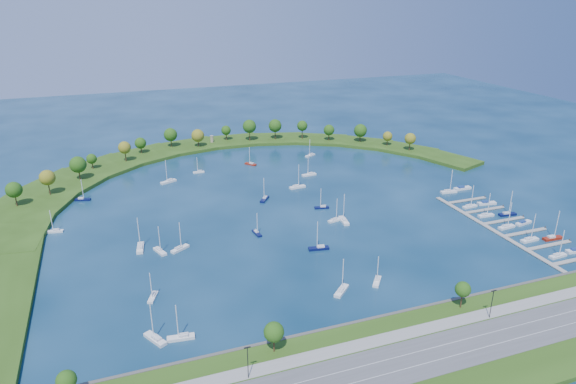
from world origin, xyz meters
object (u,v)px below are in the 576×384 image
object	(u,v)px
docked_boat_3	(553,237)
moored_boat_2	(155,338)
moored_boat_7	(319,247)
moored_boat_20	(180,248)
moored_boat_5	(257,232)
moored_boat_6	(55,230)
moored_boat_4	(251,163)
moored_boat_16	(199,171)
docked_boat_1	(576,251)
moored_boat_17	(322,207)
docked_boat_6	(486,215)
docked_boat_7	(507,214)
docked_boat_11	(462,188)
dock_system	(506,228)
moored_boat_11	(153,296)
moored_boat_10	(181,337)
docked_boat_5	(523,223)
harbor_tower	(212,139)
docked_boat_4	(507,226)
moored_boat_3	(335,219)
moored_boat_15	(377,280)
moored_boat_19	(82,199)
moored_boat_1	(344,220)
docked_boat_0	(558,255)
moored_boat_12	(140,247)
moored_boat_18	(341,290)
docked_boat_2	(530,239)
docked_boat_10	(449,191)
moored_boat_14	(265,199)
docked_boat_9	(486,203)
moored_boat_0	(310,155)
moored_boat_8	(160,250)
docked_boat_8	(470,206)
moored_boat_21	(169,181)

from	to	relation	value
docked_boat_3	moored_boat_2	bearing A→B (deg)	-172.88
moored_boat_7	moored_boat_20	xyz separation A→B (m)	(-53.87, 19.09, -0.01)
moored_boat_5	docked_boat_3	distance (m)	127.15
moored_boat_6	moored_boat_20	size ratio (longest dim) A/B	0.87
moored_boat_20	moored_boat_4	bearing A→B (deg)	26.62
moored_boat_16	moored_boat_20	bearing A→B (deg)	77.31
docked_boat_1	moored_boat_17	bearing A→B (deg)	144.22
moored_boat_7	docked_boat_6	distance (m)	87.34
docked_boat_7	docked_boat_11	size ratio (longest dim) A/B	1.25
dock_system	moored_boat_11	xyz separation A→B (m)	(-155.21, -3.26, 0.51)
moored_boat_10	docked_boat_5	bearing A→B (deg)	-162.96
harbor_tower	moored_boat_20	bearing A→B (deg)	-106.89
moored_boat_20	docked_boat_4	distance (m)	144.10
moored_boat_3	moored_boat_5	bearing A→B (deg)	167.19
moored_boat_16	docked_boat_7	size ratio (longest dim) A/B	0.77
moored_boat_3	moored_boat_11	bearing A→B (deg)	-170.91
moored_boat_3	moored_boat_6	distance (m)	125.40
moored_boat_2	docked_boat_6	distance (m)	162.46
moored_boat_5	moored_boat_15	xyz separation A→B (m)	(29.70, -53.35, 0.02)
moored_boat_16	moored_boat_19	xyz separation A→B (m)	(-63.66, -22.35, 0.04)
docked_boat_4	moored_boat_1	bearing A→B (deg)	149.89
harbor_tower	moored_boat_3	size ratio (longest dim) A/B	0.42
moored_boat_11	docked_boat_1	bearing A→B (deg)	103.14
dock_system	docked_boat_0	xyz separation A→B (m)	(0.22, -28.42, 0.55)
docked_boat_0	docked_boat_1	xyz separation A→B (m)	(10.45, 0.64, -0.22)
docked_boat_5	docked_boat_7	bearing A→B (deg)	79.94
moored_boat_12	docked_boat_11	world-z (taller)	moored_boat_12
moored_boat_18	docked_boat_7	size ratio (longest dim) A/B	1.03
moored_boat_11	docked_boat_7	xyz separation A→B (m)	(165.93, 14.61, 0.06)
docked_boat_11	moored_boat_10	bearing A→B (deg)	-155.62
moored_boat_17	docked_boat_2	size ratio (longest dim) A/B	0.84
docked_boat_3	docked_boat_6	size ratio (longest dim) A/B	1.13
docked_boat_3	docked_boat_10	bearing A→B (deg)	100.74
moored_boat_14	harbor_tower	bearing A→B (deg)	-141.62
moored_boat_19	docked_boat_9	distance (m)	203.98
moored_boat_0	moored_boat_8	bearing A→B (deg)	14.53
harbor_tower	moored_boat_6	size ratio (longest dim) A/B	0.44
docked_boat_6	docked_boat_8	distance (m)	11.54
moored_boat_19	moored_boat_21	xyz separation A→B (m)	(44.75, 11.66, 0.06)
moored_boat_14	moored_boat_20	bearing A→B (deg)	-14.68
moored_boat_8	docked_boat_1	world-z (taller)	moored_boat_8
docked_boat_3	docked_boat_10	size ratio (longest dim) A/B	1.03
docked_boat_3	docked_boat_1	bearing A→B (deg)	-86.97
moored_boat_3	moored_boat_16	bearing A→B (deg)	103.72
moored_boat_4	moored_boat_7	xyz separation A→B (m)	(-4.28, -116.28, 0.04)
moored_boat_15	docked_boat_5	size ratio (longest dim) A/B	1.23
harbor_tower	moored_boat_18	size ratio (longest dim) A/B	0.37
moored_boat_16	moored_boat_4	bearing A→B (deg)	-170.76
docked_boat_6	docked_boat_4	bearing A→B (deg)	-87.36
moored_boat_19	docked_boat_2	size ratio (longest dim) A/B	0.90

